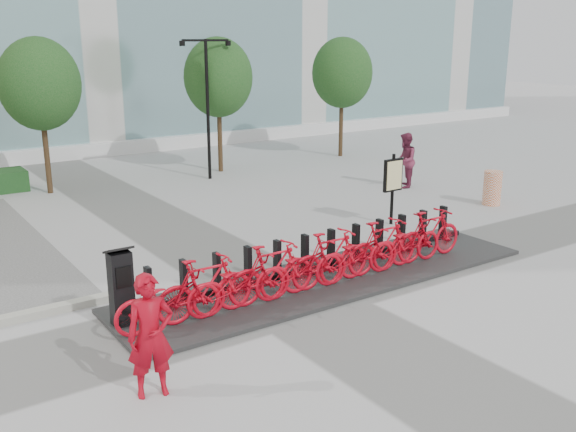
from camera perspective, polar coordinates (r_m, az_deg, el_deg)
ground at (r=12.94m, az=0.10°, el=-7.27°), size 120.00×120.00×0.00m
tree_1 at (r=22.50m, az=-21.22°, el=10.86°), size 2.60×2.60×5.10m
tree_2 at (r=24.83m, az=-6.22°, el=12.13°), size 2.60×2.60×5.10m
tree_3 at (r=28.18m, az=4.83°, el=12.55°), size 2.60×2.60×5.10m
streetlamp at (r=23.52m, az=-7.19°, el=10.81°), size 2.00×0.20×5.00m
dock_pad at (r=13.86m, az=3.85°, el=-5.53°), size 9.60×2.40×0.08m
dock_rail_posts at (r=14.09m, az=2.88°, el=-3.15°), size 8.02×0.50×0.85m
bike_0 at (r=11.50m, az=-10.58°, el=-7.28°), size 2.00×0.70×1.05m
bike_1 at (r=11.76m, az=-7.38°, el=-6.31°), size 1.94×0.55×1.17m
bike_2 at (r=12.10m, az=-4.32°, el=-5.88°), size 2.00×0.70×1.05m
bike_3 at (r=12.43m, az=-1.45°, el=-4.97°), size 1.94×0.55×1.17m
bike_4 at (r=12.83m, az=1.26°, el=-4.57°), size 2.00×0.70×1.05m
bike_5 at (r=13.22m, az=3.81°, el=-3.72°), size 1.94×0.55×1.17m
bike_6 at (r=13.67m, az=6.18°, el=-3.38°), size 2.00×0.70×1.05m
bike_7 at (r=14.11m, az=8.42°, el=-2.61°), size 1.94×0.55×1.17m
bike_8 at (r=14.61m, az=10.49°, el=-2.31°), size 2.00×0.70×1.05m
bike_9 at (r=15.09m, az=12.45°, el=-1.61°), size 1.94×0.55×1.17m
kiosk at (r=11.72m, az=-14.61°, el=-6.11°), size 0.46×0.39×1.48m
worker_red at (r=9.48m, az=-12.12°, el=-10.37°), size 0.75×0.58×1.85m
pedestrian at (r=22.55m, az=10.35°, el=4.88°), size 1.17×1.16×1.91m
construction_barrel at (r=20.90m, az=17.71°, el=2.39°), size 0.68×0.68×1.07m
map_sign at (r=17.85m, az=9.32°, el=3.35°), size 0.65×0.13×1.98m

